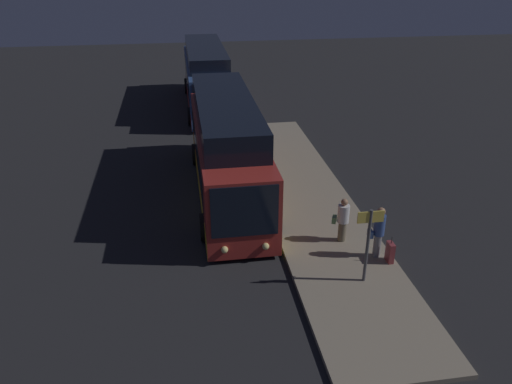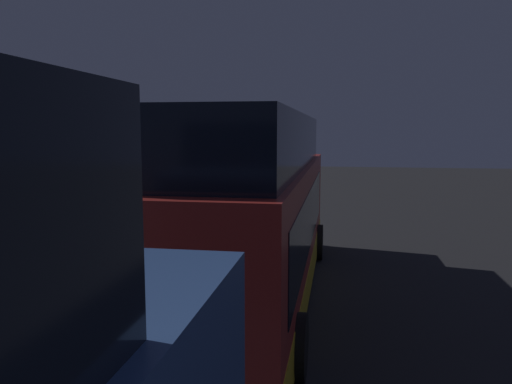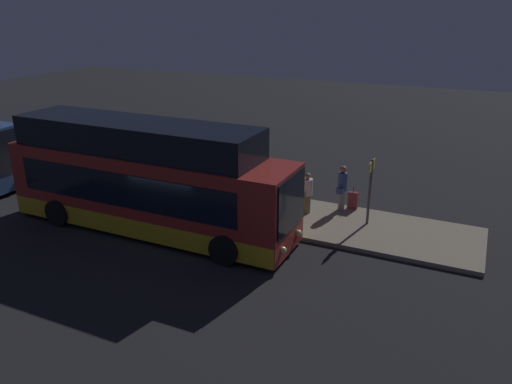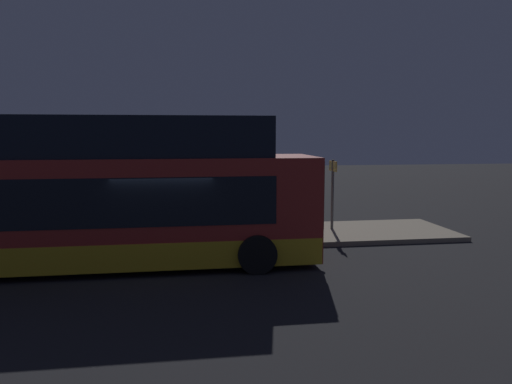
{
  "view_description": "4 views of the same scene",
  "coord_description": "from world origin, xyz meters",
  "views": [
    {
      "loc": [
        18.02,
        -1.56,
        9.54
      ],
      "look_at": [
        2.63,
        0.83,
        1.9
      ],
      "focal_mm": 35.0,
      "sensor_mm": 36.0,
      "label": 1
    },
    {
      "loc": [
        -11.89,
        -1.59,
        3.72
      ],
      "look_at": [
        2.63,
        0.83,
        1.9
      ],
      "focal_mm": 35.0,
      "sensor_mm": 36.0,
      "label": 2
    },
    {
      "loc": [
        9.35,
        -13.49,
        7.86
      ],
      "look_at": [
        2.63,
        0.83,
        1.9
      ],
      "focal_mm": 35.0,
      "sensor_mm": 36.0,
      "label": 3
    },
    {
      "loc": [
        0.42,
        -13.38,
        3.61
      ],
      "look_at": [
        2.63,
        0.83,
        1.9
      ],
      "focal_mm": 35.0,
      "sensor_mm": 36.0,
      "label": 4
    }
  ],
  "objects": [
    {
      "name": "passenger_boarding",
      "position": [
        3.44,
        3.77,
        1.03
      ],
      "size": [
        0.56,
        0.67,
        1.65
      ],
      "rotation": [
        0.0,
        0.0,
        2.69
      ],
      "color": "#6B604C",
      "rests_on": "platform"
    },
    {
      "name": "sign_post",
      "position": [
        5.86,
        3.75,
        1.74
      ],
      "size": [
        0.1,
        0.82,
        2.5
      ],
      "color": "#4C4C51",
      "rests_on": "platform"
    },
    {
      "name": "suitcase",
      "position": [
        4.98,
        4.94,
        0.51
      ],
      "size": [
        0.39,
        0.18,
        0.94
      ],
      "color": "maroon",
      "rests_on": "platform"
    },
    {
      "name": "ground",
      "position": [
        0.0,
        0.0,
        0.0
      ],
      "size": [
        80.0,
        80.0,
        0.0
      ],
      "primitive_type": "plane",
      "color": "#232326"
    },
    {
      "name": "platform",
      "position": [
        0.0,
        3.4,
        0.08
      ],
      "size": [
        20.0,
        3.59,
        0.16
      ],
      "color": "gray",
      "rests_on": "ground"
    },
    {
      "name": "bus_lead",
      "position": [
        -1.47,
        0.23,
        1.79
      ],
      "size": [
        11.14,
        2.8,
        4.04
      ],
      "color": "maroon",
      "rests_on": "ground"
    },
    {
      "name": "passenger_waiting",
      "position": [
        4.59,
        4.62,
        1.16
      ],
      "size": [
        0.38,
        0.54,
        1.83
      ],
      "rotation": [
        0.0,
        0.0,
        3.11
      ],
      "color": "gray",
      "rests_on": "platform"
    }
  ]
}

